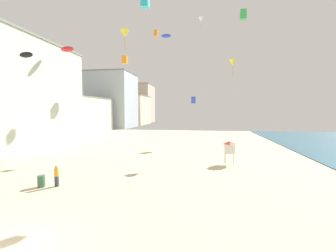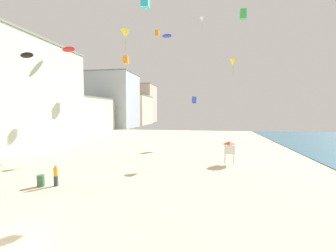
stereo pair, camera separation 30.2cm
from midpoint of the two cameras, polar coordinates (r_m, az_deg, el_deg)
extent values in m
cube|color=#B7C6B2|center=(47.74, -35.89, 6.21)|extent=(17.13, 20.17, 16.86)
cube|color=slate|center=(48.96, -36.30, 16.28)|extent=(17.47, 20.57, 0.30)
cube|color=#B7C6B2|center=(65.60, -21.69, 2.41)|extent=(11.77, 18.80, 9.06)
cube|color=slate|center=(65.68, -21.79, 6.49)|extent=(12.01, 19.18, 0.30)
cube|color=#ADB7C1|center=(82.82, -14.88, 6.06)|extent=(17.48, 14.72, 18.52)
cube|color=slate|center=(83.74, -14.99, 12.51)|extent=(17.83, 15.01, 0.30)
cube|color=beige|center=(100.53, -10.39, 3.84)|extent=(17.45, 17.31, 11.95)
cube|color=gray|center=(100.72, -10.43, 7.32)|extent=(17.79, 17.66, 0.30)
cube|color=#C6B29E|center=(117.62, -7.47, 5.50)|extent=(13.89, 15.27, 18.69)
cube|color=slate|center=(118.29, -7.51, 10.10)|extent=(14.17, 15.57, 0.30)
cube|color=#383D4C|center=(20.18, -26.36, -12.22)|extent=(0.28, 0.18, 0.80)
cylinder|color=gold|center=(20.00, -26.42, -10.29)|extent=(0.34, 0.34, 0.60)
sphere|color=tan|center=(19.91, -26.45, -9.12)|extent=(0.24, 0.24, 0.24)
cylinder|color=white|center=(25.58, 13.76, -8.11)|extent=(0.10, 0.10, 1.20)
cylinder|color=white|center=(25.66, 15.79, -8.11)|extent=(0.10, 0.10, 1.20)
cylinder|color=white|center=(26.45, 13.61, -7.71)|extent=(0.10, 0.10, 1.20)
cylinder|color=white|center=(26.54, 15.56, -7.71)|extent=(0.10, 0.10, 1.20)
cube|color=white|center=(25.86, 14.72, -5.52)|extent=(1.10, 1.10, 1.00)
pyramid|color=#D14C3D|center=(25.76, 14.75, -4.04)|extent=(1.10, 1.10, 0.35)
cylinder|color=#3D6B4C|center=(20.55, -29.38, -11.89)|extent=(0.56, 0.56, 0.90)
cube|color=green|center=(26.55, 17.89, 24.89)|extent=(0.59, 0.59, 0.93)
ellipsoid|color=blue|center=(43.15, -0.69, 21.53)|extent=(1.75, 0.49, 0.68)
cube|color=blue|center=(38.46, 6.14, 6.44)|extent=(0.71, 0.71, 1.12)
ellipsoid|color=black|center=(28.90, -32.11, 14.80)|extent=(1.54, 0.43, 0.60)
ellipsoid|color=red|center=(42.16, -23.98, 17.10)|extent=(2.27, 0.63, 0.88)
cube|color=orange|center=(49.91, -10.91, 15.88)|extent=(0.99, 0.99, 1.56)
cone|color=yellow|center=(30.73, -11.01, 21.64)|extent=(1.09, 1.09, 0.90)
cylinder|color=#A49220|center=(30.37, -10.98, 19.41)|extent=(0.06, 0.06, 1.59)
cone|color=white|center=(45.60, 8.08, 24.76)|extent=(0.95, 0.95, 0.78)
cylinder|color=#A4A4A4|center=(45.22, 8.06, 23.48)|extent=(0.05, 0.05, 1.38)
cube|color=orange|center=(49.17, -3.19, 22.10)|extent=(0.73, 0.73, 1.15)
cube|color=#2DB7CC|center=(32.16, -6.06, 28.51)|extent=(0.94, 0.94, 1.48)
cone|color=yellow|center=(33.78, 15.57, 14.95)|extent=(1.00, 1.00, 0.82)
cylinder|color=#A49220|center=(33.57, 15.54, 13.04)|extent=(0.05, 0.05, 1.46)
camera|label=1|loc=(0.15, -90.32, -0.02)|focal=24.46mm
camera|label=2|loc=(0.15, 89.68, 0.02)|focal=24.46mm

